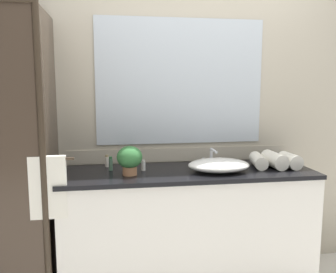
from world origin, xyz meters
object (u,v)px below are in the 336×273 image
(amenity_bottle_conditioner, at_px, (111,164))
(amenity_bottle_body_wash, at_px, (107,161))
(amenity_bottle_shampoo, at_px, (143,166))
(rolled_towel_near_edge, at_px, (290,161))
(sink_basin, at_px, (219,165))
(faucet, at_px, (212,159))
(rolled_towel_middle, at_px, (274,160))
(potted_plant, at_px, (130,159))
(rolled_towel_far_edge, at_px, (258,161))

(amenity_bottle_conditioner, bearing_deg, amenity_bottle_body_wash, 103.72)
(amenity_bottle_shampoo, height_order, rolled_towel_near_edge, rolled_towel_near_edge)
(sink_basin, distance_m, faucet, 0.19)
(faucet, xyz_separation_m, amenity_bottle_body_wash, (-0.79, 0.08, -0.00))
(amenity_bottle_conditioner, bearing_deg, rolled_towel_middle, -4.63)
(sink_basin, relative_size, amenity_bottle_conditioner, 4.43)
(faucet, distance_m, amenity_bottle_conditioner, 0.76)
(sink_basin, xyz_separation_m, potted_plant, (-0.63, -0.01, 0.07))
(rolled_towel_middle, bearing_deg, amenity_bottle_body_wash, 170.07)
(amenity_bottle_body_wash, distance_m, amenity_bottle_shampoo, 0.30)
(potted_plant, distance_m, amenity_bottle_shampoo, 0.17)
(faucet, bearing_deg, rolled_towel_near_edge, -16.54)
(rolled_towel_near_edge, relative_size, rolled_towel_middle, 0.81)
(amenity_bottle_body_wash, height_order, rolled_towel_far_edge, rolled_towel_far_edge)
(rolled_towel_far_edge, bearing_deg, rolled_towel_near_edge, -15.26)
(amenity_bottle_body_wash, bearing_deg, amenity_bottle_shampoo, -31.30)
(amenity_bottle_shampoo, bearing_deg, potted_plant, -132.59)
(faucet, height_order, rolled_towel_far_edge, faucet)
(sink_basin, xyz_separation_m, rolled_towel_near_edge, (0.55, 0.02, 0.01))
(sink_basin, distance_m, rolled_towel_middle, 0.45)
(potted_plant, bearing_deg, rolled_towel_middle, 2.86)
(sink_basin, relative_size, potted_plant, 2.22)
(potted_plant, height_order, amenity_bottle_conditioner, potted_plant)
(faucet, height_order, amenity_bottle_conditioner, faucet)
(potted_plant, xyz_separation_m, amenity_bottle_shampoo, (0.10, 0.11, -0.08))
(amenity_bottle_conditioner, relative_size, rolled_towel_middle, 0.41)
(amenity_bottle_shampoo, bearing_deg, sink_basin, -11.16)
(potted_plant, bearing_deg, faucet, 16.96)
(potted_plant, xyz_separation_m, rolled_towel_far_edge, (0.96, 0.09, -0.06))
(amenity_bottle_body_wash, bearing_deg, rolled_towel_middle, -9.93)
(sink_basin, distance_m, potted_plant, 0.64)
(rolled_towel_near_edge, distance_m, rolled_towel_middle, 0.11)
(amenity_bottle_conditioner, bearing_deg, amenity_bottle_shampoo, -9.76)
(amenity_bottle_conditioner, xyz_separation_m, rolled_towel_near_edge, (1.31, -0.12, 0.01))
(amenity_bottle_body_wash, distance_m, rolled_towel_far_edge, 1.14)
(amenity_bottle_body_wash, relative_size, rolled_towel_middle, 0.37)
(rolled_towel_near_edge, bearing_deg, potted_plant, -178.61)
(amenity_bottle_shampoo, distance_m, rolled_towel_far_edge, 0.86)
(rolled_towel_middle, bearing_deg, rolled_towel_far_edge, 162.36)
(potted_plant, bearing_deg, amenity_bottle_body_wash, 120.33)
(rolled_towel_middle, bearing_deg, sink_basin, -173.95)
(sink_basin, relative_size, rolled_towel_near_edge, 2.25)
(faucet, relative_size, amenity_bottle_body_wash, 1.87)
(rolled_towel_far_edge, bearing_deg, amenity_bottle_body_wash, 170.85)
(potted_plant, relative_size, rolled_towel_near_edge, 1.02)
(amenity_bottle_body_wash, xyz_separation_m, amenity_bottle_shampoo, (0.26, -0.16, -0.01))
(faucet, height_order, rolled_towel_middle, faucet)
(faucet, height_order, potted_plant, potted_plant)
(sink_basin, height_order, amenity_bottle_body_wash, amenity_bottle_body_wash)
(rolled_towel_near_edge, bearing_deg, amenity_bottle_body_wash, 169.83)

